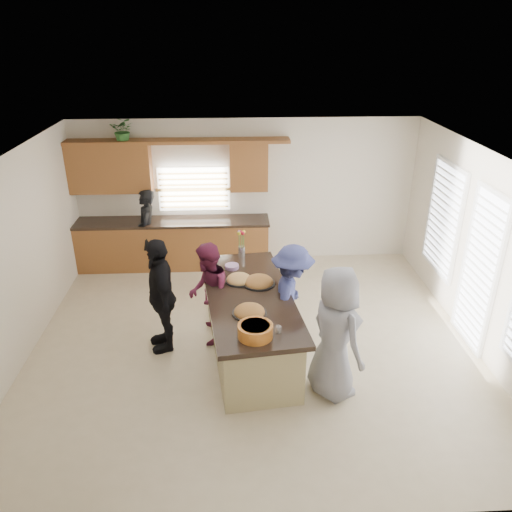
{
  "coord_description": "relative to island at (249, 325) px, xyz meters",
  "views": [
    {
      "loc": [
        -0.27,
        -6.26,
        4.36
      ],
      "look_at": [
        0.07,
        0.59,
        1.15
      ],
      "focal_mm": 35.0,
      "sensor_mm": 36.0,
      "label": 1
    }
  ],
  "objects": [
    {
      "name": "floor",
      "position": [
        0.06,
        0.23,
        -0.45
      ],
      "size": [
        6.5,
        6.5,
        0.0
      ],
      "primitive_type": "plane",
      "color": "beige",
      "rests_on": "ground"
    },
    {
      "name": "room_shell",
      "position": [
        0.06,
        0.23,
        1.45
      ],
      "size": [
        6.52,
        6.02,
        2.81
      ],
      "color": "silver",
      "rests_on": "ground"
    },
    {
      "name": "back_cabinetry",
      "position": [
        -1.4,
        2.96,
        0.46
      ],
      "size": [
        4.08,
        0.66,
        2.46
      ],
      "color": "brown",
      "rests_on": "ground"
    },
    {
      "name": "right_wall_glazing",
      "position": [
        3.28,
        0.1,
        0.89
      ],
      "size": [
        0.06,
        4.0,
        2.25
      ],
      "color": "white",
      "rests_on": "ground"
    },
    {
      "name": "island",
      "position": [
        0.0,
        0.0,
        0.0
      ],
      "size": [
        1.47,
        2.82,
        0.95
      ],
      "rotation": [
        0.0,
        0.0,
        0.12
      ],
      "color": "tan",
      "rests_on": "ground"
    },
    {
      "name": "platter_front",
      "position": [
        -0.01,
        -0.52,
        0.53
      ],
      "size": [
        0.45,
        0.45,
        0.18
      ],
      "color": "black",
      "rests_on": "island"
    },
    {
      "name": "platter_mid",
      "position": [
        0.15,
        0.29,
        0.53
      ],
      "size": [
        0.47,
        0.47,
        0.19
      ],
      "color": "black",
      "rests_on": "island"
    },
    {
      "name": "platter_back",
      "position": [
        -0.13,
        0.39,
        0.52
      ],
      "size": [
        0.41,
        0.41,
        0.16
      ],
      "color": "black",
      "rests_on": "island"
    },
    {
      "name": "salad_bowl",
      "position": [
        0.04,
        -1.03,
        0.59
      ],
      "size": [
        0.43,
        0.43,
        0.16
      ],
      "color": "#CA6F25",
      "rests_on": "island"
    },
    {
      "name": "clear_cup",
      "position": [
        0.32,
        -0.97,
        0.54
      ],
      "size": [
        0.08,
        0.08,
        0.09
      ],
      "primitive_type": "cylinder",
      "color": "white",
      "rests_on": "island"
    },
    {
      "name": "plate_stack",
      "position": [
        -0.23,
        0.83,
        0.53
      ],
      "size": [
        0.21,
        0.21,
        0.05
      ],
      "primitive_type": "cylinder",
      "color": "#A57BB4",
      "rests_on": "island"
    },
    {
      "name": "flower_vase",
      "position": [
        -0.07,
        1.25,
        0.74
      ],
      "size": [
        0.14,
        0.14,
        0.44
      ],
      "color": "silver",
      "rests_on": "island"
    },
    {
      "name": "potted_plant",
      "position": [
        -2.12,
        3.05,
        2.18
      ],
      "size": [
        0.44,
        0.38,
        0.46
      ],
      "primitive_type": "imported",
      "rotation": [
        0.0,
        0.0,
        -0.06
      ],
      "color": "#32742E",
      "rests_on": "back_cabinetry"
    },
    {
      "name": "woman_left_back",
      "position": [
        -1.82,
        2.8,
        0.35
      ],
      "size": [
        0.4,
        0.6,
        1.6
      ],
      "primitive_type": "imported",
      "rotation": [
        0.0,
        0.0,
        -1.53
      ],
      "color": "black",
      "rests_on": "ground"
    },
    {
      "name": "woman_left_mid",
      "position": [
        -0.58,
        0.35,
        0.32
      ],
      "size": [
        0.6,
        0.76,
        1.55
      ],
      "primitive_type": "imported",
      "rotation": [
        0.0,
        0.0,
        -1.56
      ],
      "color": "maroon",
      "rests_on": "ground"
    },
    {
      "name": "woman_left_front",
      "position": [
        -1.24,
        0.2,
        0.41
      ],
      "size": [
        0.66,
        1.08,
        1.72
      ],
      "primitive_type": "imported",
      "rotation": [
        0.0,
        0.0,
        -1.32
      ],
      "color": "black",
      "rests_on": "ground"
    },
    {
      "name": "woman_right_back",
      "position": [
        0.61,
        0.09,
        0.36
      ],
      "size": [
        0.78,
        1.14,
        1.62
      ],
      "primitive_type": "imported",
      "rotation": [
        0.0,
        0.0,
        1.39
      ],
      "color": "navy",
      "rests_on": "ground"
    },
    {
      "name": "woman_right_front",
      "position": [
        1.03,
        -0.93,
        0.44
      ],
      "size": [
        0.89,
        1.03,
        1.78
      ],
      "primitive_type": "imported",
      "rotation": [
        0.0,
        0.0,
        2.03
      ],
      "color": "gray",
      "rests_on": "ground"
    }
  ]
}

